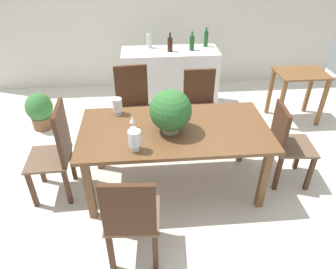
% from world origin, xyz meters
% --- Properties ---
extents(ground_plane, '(7.04, 7.04, 0.00)m').
position_xyz_m(ground_plane, '(0.00, 0.00, 0.00)').
color(ground_plane, silver).
extents(back_wall, '(6.40, 0.10, 2.60)m').
position_xyz_m(back_wall, '(0.00, 2.60, 1.30)').
color(back_wall, beige).
rests_on(back_wall, ground).
extents(dining_table, '(1.91, 0.97, 0.76)m').
position_xyz_m(dining_table, '(0.00, -0.20, 0.67)').
color(dining_table, brown).
rests_on(dining_table, ground).
extents(chair_head_end, '(0.44, 0.47, 1.05)m').
position_xyz_m(chair_head_end, '(-1.20, -0.20, 0.58)').
color(chair_head_end, '#422616').
rests_on(chair_head_end, ground).
extents(chair_near_left, '(0.47, 0.47, 0.99)m').
position_xyz_m(chair_near_left, '(-0.44, -1.13, 0.55)').
color(chair_near_left, '#422616').
rests_on(chair_near_left, ground).
extents(chair_far_right, '(0.45, 0.47, 0.96)m').
position_xyz_m(chair_far_right, '(0.43, 0.74, 0.53)').
color(chair_far_right, '#422616').
rests_on(chair_far_right, ground).
extents(chair_far_left, '(0.49, 0.50, 1.04)m').
position_xyz_m(chair_far_left, '(-0.44, 0.74, 0.57)').
color(chair_far_left, '#422616').
rests_on(chair_far_left, ground).
extents(chair_foot_end, '(0.46, 0.47, 0.94)m').
position_xyz_m(chair_foot_end, '(1.21, -0.19, 0.53)').
color(chair_foot_end, '#422616').
rests_on(chair_foot_end, ground).
extents(flower_centerpiece, '(0.41, 0.41, 0.44)m').
position_xyz_m(flower_centerpiece, '(-0.05, -0.24, 0.99)').
color(flower_centerpiece, gray).
rests_on(flower_centerpiece, dining_table).
extents(crystal_vase_left, '(0.10, 0.10, 0.19)m').
position_xyz_m(crystal_vase_left, '(-0.58, 0.14, 0.87)').
color(crystal_vase_left, silver).
rests_on(crystal_vase_left, dining_table).
extents(crystal_vase_center_near, '(0.12, 0.12, 0.21)m').
position_xyz_m(crystal_vase_center_near, '(-0.39, -0.53, 0.89)').
color(crystal_vase_center_near, silver).
rests_on(crystal_vase_center_near, dining_table).
extents(wine_glass, '(0.06, 0.06, 0.13)m').
position_xyz_m(wine_glass, '(-0.42, -0.16, 0.86)').
color(wine_glass, silver).
rests_on(wine_glass, dining_table).
extents(kitchen_counter, '(1.44, 0.53, 0.93)m').
position_xyz_m(kitchen_counter, '(0.12, 1.67, 0.46)').
color(kitchen_counter, silver).
rests_on(kitchen_counter, ground).
extents(wine_bottle_dark, '(0.07, 0.07, 0.27)m').
position_xyz_m(wine_bottle_dark, '(0.44, 1.65, 1.04)').
color(wine_bottle_dark, '#194C1E').
rests_on(wine_bottle_dark, kitchen_counter).
extents(wine_bottle_green, '(0.08, 0.08, 0.27)m').
position_xyz_m(wine_bottle_green, '(0.12, 1.63, 1.03)').
color(wine_bottle_green, black).
rests_on(wine_bottle_green, kitchen_counter).
extents(wine_bottle_amber, '(0.08, 0.08, 0.28)m').
position_xyz_m(wine_bottle_amber, '(-0.18, 1.83, 1.04)').
color(wine_bottle_amber, '#B2BFB7').
rests_on(wine_bottle_amber, kitchen_counter).
extents(wine_bottle_clear, '(0.06, 0.06, 0.28)m').
position_xyz_m(wine_bottle_clear, '(0.68, 1.81, 1.05)').
color(wine_bottle_clear, '#194C1E').
rests_on(wine_bottle_clear, kitchen_counter).
extents(side_table, '(0.69, 0.50, 0.75)m').
position_xyz_m(side_table, '(1.93, 1.11, 0.57)').
color(side_table, brown).
rests_on(side_table, ground).
extents(potted_plant_floor, '(0.37, 0.37, 0.54)m').
position_xyz_m(potted_plant_floor, '(-1.78, 1.18, 0.29)').
color(potted_plant_floor, brown).
rests_on(potted_plant_floor, ground).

